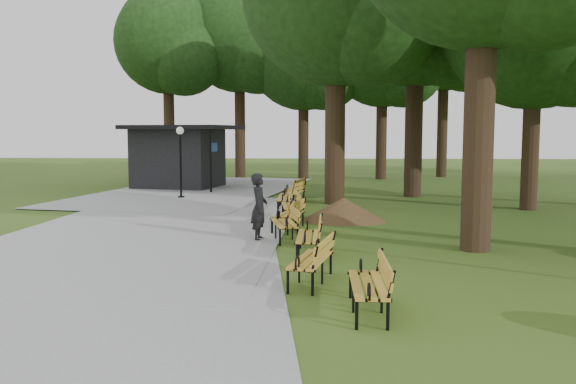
{
  "coord_description": "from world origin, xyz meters",
  "views": [
    {
      "loc": [
        0.8,
        -14.25,
        2.8
      ],
      "look_at": [
        0.01,
        2.77,
        1.1
      ],
      "focal_mm": 37.47,
      "sensor_mm": 36.0,
      "label": 1
    }
  ],
  "objects_px": {
    "person": "(259,207)",
    "bench_0": "(368,285)",
    "lamp_post": "(180,147)",
    "lawn_tree_1": "(536,15)",
    "bench_3": "(284,223)",
    "bench_4": "(288,215)",
    "lawn_tree_4": "(416,2)",
    "bench_2": "(308,237)",
    "bench_5": "(291,206)",
    "bench_6": "(285,198)",
    "bench_1": "(311,260)",
    "bench_8": "(294,189)",
    "kiosk": "(179,157)",
    "dirt_mound": "(344,209)",
    "bench_7": "(293,193)"
  },
  "relations": [
    {
      "from": "bench_1",
      "to": "bench_5",
      "type": "distance_m",
      "value": 8.19
    },
    {
      "from": "bench_3",
      "to": "bench_4",
      "type": "height_order",
      "value": "same"
    },
    {
      "from": "bench_2",
      "to": "bench_6",
      "type": "bearing_deg",
      "value": -172.17
    },
    {
      "from": "bench_3",
      "to": "lawn_tree_1",
      "type": "height_order",
      "value": "lawn_tree_1"
    },
    {
      "from": "bench_6",
      "to": "lawn_tree_4",
      "type": "relative_size",
      "value": 0.16
    },
    {
      "from": "lamp_post",
      "to": "bench_5",
      "type": "bearing_deg",
      "value": -50.48
    },
    {
      "from": "lamp_post",
      "to": "lawn_tree_1",
      "type": "xyz_separation_m",
      "value": [
        13.42,
        -3.01,
        4.74
      ]
    },
    {
      "from": "bench_0",
      "to": "bench_6",
      "type": "height_order",
      "value": "same"
    },
    {
      "from": "bench_5",
      "to": "lawn_tree_4",
      "type": "xyz_separation_m",
      "value": [
        5.03,
        7.22,
        7.87
      ]
    },
    {
      "from": "person",
      "to": "bench_0",
      "type": "xyz_separation_m",
      "value": [
        2.27,
        -6.17,
        -0.43
      ]
    },
    {
      "from": "bench_1",
      "to": "bench_5",
      "type": "relative_size",
      "value": 1.0
    },
    {
      "from": "bench_3",
      "to": "lawn_tree_1",
      "type": "relative_size",
      "value": 0.18
    },
    {
      "from": "lawn_tree_4",
      "to": "person",
      "type": "bearing_deg",
      "value": -117.33
    },
    {
      "from": "lamp_post",
      "to": "bench_8",
      "type": "distance_m",
      "value": 5.09
    },
    {
      "from": "dirt_mound",
      "to": "lawn_tree_1",
      "type": "relative_size",
      "value": 0.22
    },
    {
      "from": "bench_5",
      "to": "lawn_tree_1",
      "type": "distance_m",
      "value": 11.11
    },
    {
      "from": "person",
      "to": "bench_3",
      "type": "height_order",
      "value": "person"
    },
    {
      "from": "bench_2",
      "to": "bench_7",
      "type": "height_order",
      "value": "same"
    },
    {
      "from": "lawn_tree_1",
      "to": "person",
      "type": "bearing_deg",
      "value": -143.84
    },
    {
      "from": "bench_6",
      "to": "bench_7",
      "type": "height_order",
      "value": "same"
    },
    {
      "from": "person",
      "to": "bench_4",
      "type": "xyz_separation_m",
      "value": [
        0.67,
        1.69,
        -0.43
      ]
    },
    {
      "from": "dirt_mound",
      "to": "kiosk",
      "type": "bearing_deg",
      "value": 125.21
    },
    {
      "from": "bench_5",
      "to": "bench_7",
      "type": "xyz_separation_m",
      "value": [
        -0.1,
        4.28,
        0.0
      ]
    },
    {
      "from": "lamp_post",
      "to": "bench_6",
      "type": "height_order",
      "value": "lamp_post"
    },
    {
      "from": "bench_0",
      "to": "bench_5",
      "type": "height_order",
      "value": "same"
    },
    {
      "from": "dirt_mound",
      "to": "bench_4",
      "type": "relative_size",
      "value": 1.19
    },
    {
      "from": "bench_1",
      "to": "bench_3",
      "type": "relative_size",
      "value": 1.0
    },
    {
      "from": "bench_6",
      "to": "lawn_tree_1",
      "type": "xyz_separation_m",
      "value": [
        8.83,
        0.68,
        6.49
      ]
    },
    {
      "from": "lawn_tree_4",
      "to": "bench_0",
      "type": "bearing_deg",
      "value": -101.23
    },
    {
      "from": "bench_7",
      "to": "lawn_tree_4",
      "type": "height_order",
      "value": "lawn_tree_4"
    },
    {
      "from": "lamp_post",
      "to": "lawn_tree_1",
      "type": "bearing_deg",
      "value": -12.63
    },
    {
      "from": "dirt_mound",
      "to": "lamp_post",
      "type": "bearing_deg",
      "value": 137.09
    },
    {
      "from": "bench_0",
      "to": "bench_1",
      "type": "relative_size",
      "value": 1.0
    },
    {
      "from": "kiosk",
      "to": "lawn_tree_1",
      "type": "relative_size",
      "value": 0.49
    },
    {
      "from": "bench_4",
      "to": "lamp_post",
      "type": "bearing_deg",
      "value": -135.14
    },
    {
      "from": "bench_0",
      "to": "bench_5",
      "type": "xyz_separation_m",
      "value": [
        -1.62,
        9.95,
        0.0
      ]
    },
    {
      "from": "bench_8",
      "to": "kiosk",
      "type": "bearing_deg",
      "value": -116.37
    },
    {
      "from": "bench_3",
      "to": "bench_8",
      "type": "bearing_deg",
      "value": 169.36
    },
    {
      "from": "bench_2",
      "to": "bench_5",
      "type": "xyz_separation_m",
      "value": [
        -0.64,
        5.64,
        0.0
      ]
    },
    {
      "from": "bench_3",
      "to": "bench_5",
      "type": "bearing_deg",
      "value": 168.46
    },
    {
      "from": "bench_6",
      "to": "bench_8",
      "type": "height_order",
      "value": "same"
    },
    {
      "from": "bench_5",
      "to": "lawn_tree_4",
      "type": "height_order",
      "value": "lawn_tree_4"
    },
    {
      "from": "bench_0",
      "to": "bench_1",
      "type": "xyz_separation_m",
      "value": [
        -0.9,
        1.79,
        0.0
      ]
    },
    {
      "from": "bench_5",
      "to": "lawn_tree_1",
      "type": "relative_size",
      "value": 0.18
    },
    {
      "from": "bench_4",
      "to": "bench_7",
      "type": "xyz_separation_m",
      "value": [
        -0.12,
        6.37,
        0.0
      ]
    },
    {
      "from": "kiosk",
      "to": "bench_2",
      "type": "xyz_separation_m",
      "value": [
        6.76,
        -16.52,
        -1.13
      ]
    },
    {
      "from": "bench_7",
      "to": "dirt_mound",
      "type": "bearing_deg",
      "value": 36.98
    },
    {
      "from": "bench_2",
      "to": "bench_8",
      "type": "height_order",
      "value": "same"
    },
    {
      "from": "dirt_mound",
      "to": "lawn_tree_1",
      "type": "xyz_separation_m",
      "value": [
        6.84,
        3.12,
        6.56
      ]
    },
    {
      "from": "lamp_post",
      "to": "dirt_mound",
      "type": "relative_size",
      "value": 1.34
    }
  ]
}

